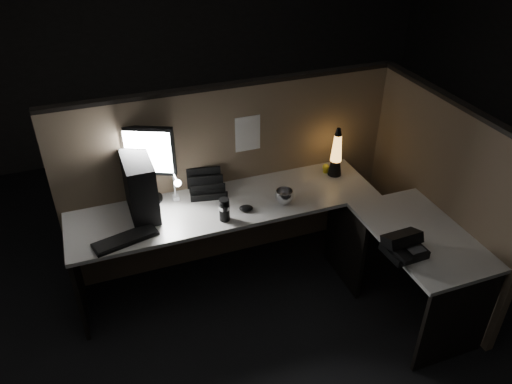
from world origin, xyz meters
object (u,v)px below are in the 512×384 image
object	(u,v)px
pc_tower	(140,186)
keyboard	(126,239)
monitor	(143,157)
desk_phone	(403,246)
lava_lamp	(336,156)

from	to	relation	value
pc_tower	keyboard	size ratio (longest dim) A/B	1.01
monitor	desk_phone	world-z (taller)	monitor
pc_tower	monitor	world-z (taller)	monitor
keyboard	desk_phone	bearing A→B (deg)	-38.27
keyboard	lava_lamp	xyz separation A→B (m)	(1.71, 0.28, 0.16)
monitor	keyboard	xyz separation A→B (m)	(-0.24, -0.45, -0.35)
pc_tower	desk_phone	size ratio (longest dim) A/B	1.65
keyboard	lava_lamp	bearing A→B (deg)	-4.82
pc_tower	keyboard	xyz separation A→B (m)	(-0.17, -0.29, -0.21)
pc_tower	lava_lamp	xyz separation A→B (m)	(1.54, -0.01, -0.05)
pc_tower	keyboard	bearing A→B (deg)	-120.63
lava_lamp	desk_phone	size ratio (longest dim) A/B	1.56
monitor	keyboard	bearing A→B (deg)	-93.22
monitor	desk_phone	distance (m)	1.88
keyboard	desk_phone	size ratio (longest dim) A/B	1.63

